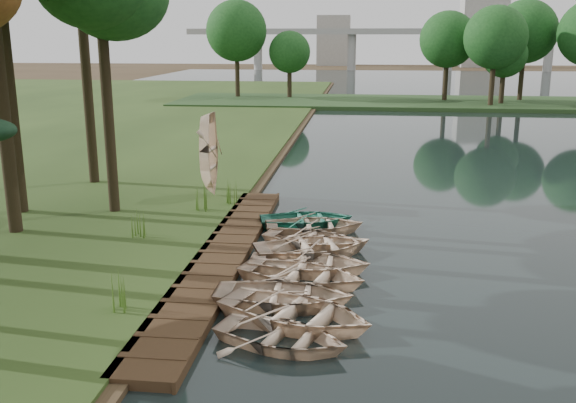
# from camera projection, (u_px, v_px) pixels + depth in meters

# --- Properties ---
(ground) EXTENTS (300.00, 300.00, 0.00)m
(ground) POSITION_uv_depth(u_px,v_px,m) (272.00, 263.00, 20.52)
(ground) COLOR #3D2F1D
(boardwalk) EXTENTS (1.60, 16.00, 0.30)m
(boardwalk) POSITION_uv_depth(u_px,v_px,m) (223.00, 256.00, 20.66)
(boardwalk) COLOR #362415
(boardwalk) RESTS_ON ground
(peninsula) EXTENTS (50.00, 14.00, 0.45)m
(peninsula) POSITION_uv_depth(u_px,v_px,m) (413.00, 103.00, 67.64)
(peninsula) COLOR #25401C
(peninsula) RESTS_ON ground
(far_trees) EXTENTS (45.60, 5.60, 8.80)m
(far_trees) POSITION_uv_depth(u_px,v_px,m) (384.00, 42.00, 66.47)
(far_trees) COLOR black
(far_trees) RESTS_ON peninsula
(bridge) EXTENTS (95.90, 4.00, 8.60)m
(bridge) POSITION_uv_depth(u_px,v_px,m) (412.00, 36.00, 132.76)
(bridge) COLOR #A5A5A0
(bridge) RESTS_ON ground
(building_a) EXTENTS (10.00, 8.00, 18.00)m
(building_a) POSITION_uv_depth(u_px,v_px,m) (483.00, 28.00, 149.52)
(building_a) COLOR #A5A5A0
(building_a) RESTS_ON ground
(building_b) EXTENTS (8.00, 8.00, 12.00)m
(building_b) POSITION_uv_depth(u_px,v_px,m) (334.00, 41.00, 159.02)
(building_b) COLOR #A5A5A0
(building_b) RESTS_ON ground
(rowboat_0) EXTENTS (3.76, 3.16, 0.67)m
(rowboat_0) POSITION_uv_depth(u_px,v_px,m) (282.00, 333.00, 14.80)
(rowboat_0) COLOR beige
(rowboat_0) RESTS_ON water
(rowboat_1) EXTENTS (4.78, 4.13, 0.83)m
(rowboat_1) POSITION_uv_depth(u_px,v_px,m) (296.00, 309.00, 15.89)
(rowboat_1) COLOR beige
(rowboat_1) RESTS_ON water
(rowboat_2) EXTENTS (3.72, 2.67, 0.77)m
(rowboat_2) POSITION_uv_depth(u_px,v_px,m) (284.00, 293.00, 17.02)
(rowboat_2) COLOR beige
(rowboat_2) RESTS_ON water
(rowboat_3) EXTENTS (4.35, 3.62, 0.78)m
(rowboat_3) POSITION_uv_depth(u_px,v_px,m) (302.00, 272.00, 18.51)
(rowboat_3) COLOR beige
(rowboat_3) RESTS_ON water
(rowboat_4) EXTENTS (3.75, 2.73, 0.76)m
(rowboat_4) POSITION_uv_depth(u_px,v_px,m) (310.00, 261.00, 19.43)
(rowboat_4) COLOR beige
(rowboat_4) RESTS_ON water
(rowboat_5) EXTENTS (4.63, 3.98, 0.81)m
(rowboat_5) POSITION_uv_depth(u_px,v_px,m) (314.00, 244.00, 20.91)
(rowboat_5) COLOR beige
(rowboat_5) RESTS_ON water
(rowboat_6) EXTENTS (4.05, 3.37, 0.72)m
(rowboat_6) POSITION_uv_depth(u_px,v_px,m) (314.00, 237.00, 21.81)
(rowboat_6) COLOR beige
(rowboat_6) RESTS_ON water
(rowboat_7) EXTENTS (4.00, 3.19, 0.74)m
(rowboat_7) POSITION_uv_depth(u_px,v_px,m) (315.00, 223.00, 23.36)
(rowboat_7) COLOR beige
(rowboat_7) RESTS_ON water
(rowboat_8) EXTENTS (3.99, 3.23, 0.73)m
(rowboat_8) POSITION_uv_depth(u_px,v_px,m) (307.00, 217.00, 24.16)
(rowboat_8) COLOR #31896F
(rowboat_8) RESTS_ON water
(stored_rowboat) EXTENTS (3.63, 2.61, 0.75)m
(stored_rowboat) POSITION_uv_depth(u_px,v_px,m) (212.00, 187.00, 27.86)
(stored_rowboat) COLOR beige
(stored_rowboat) RESTS_ON bank
(reeds_0) EXTENTS (0.60, 0.60, 0.95)m
(reeds_0) POSITION_uv_depth(u_px,v_px,m) (119.00, 293.00, 16.13)
(reeds_0) COLOR #3F661E
(reeds_0) RESTS_ON bank
(reeds_1) EXTENTS (0.60, 0.60, 0.97)m
(reeds_1) POSITION_uv_depth(u_px,v_px,m) (140.00, 222.00, 22.17)
(reeds_1) COLOR #3F661E
(reeds_1) RESTS_ON bank
(reeds_2) EXTENTS (0.60, 0.60, 0.93)m
(reeds_2) POSITION_uv_depth(u_px,v_px,m) (230.00, 192.00, 26.52)
(reeds_2) COLOR #3F661E
(reeds_2) RESTS_ON bank
(reeds_3) EXTENTS (0.60, 0.60, 1.13)m
(reeds_3) POSITION_uv_depth(u_px,v_px,m) (202.00, 196.00, 25.45)
(reeds_3) COLOR #3F661E
(reeds_3) RESTS_ON bank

